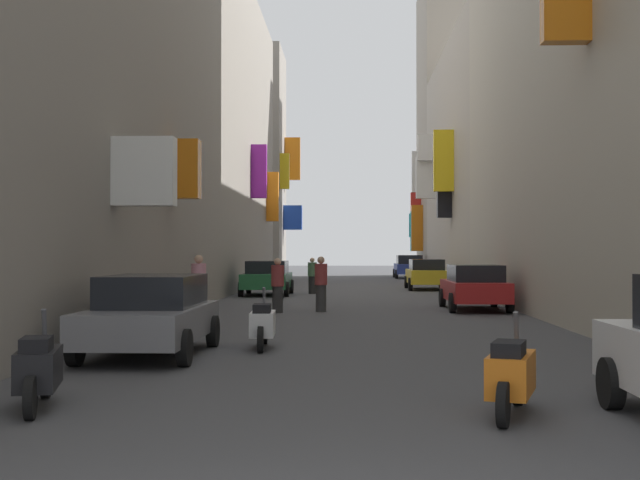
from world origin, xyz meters
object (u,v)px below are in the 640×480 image
at_px(parked_car_green, 267,277).
at_px(scooter_black, 39,369).
at_px(pedestrian_near_right, 199,288).
at_px(pedestrian_mid_street, 278,286).
at_px(scooter_white, 263,324).
at_px(parked_car_blue, 409,266).
at_px(parked_car_grey, 151,313).
at_px(pedestrian_crossing, 321,284).
at_px(pedestrian_near_left, 312,276).
at_px(parked_car_red, 475,286).
at_px(parked_car_yellow, 426,274).
at_px(scooter_orange, 511,374).

bearing_deg(parked_car_green, scooter_black, -90.35).
xyz_separation_m(pedestrian_near_right, pedestrian_mid_street, (1.77, 3.20, -0.06)).
xyz_separation_m(parked_car_green, pedestrian_mid_street, (1.31, -9.96, 0.06)).
distance_m(scooter_white, pedestrian_near_right, 6.30).
distance_m(parked_car_blue, pedestrian_near_right, 35.80).
bearing_deg(parked_car_green, pedestrian_near_right, -92.01).
height_order(parked_car_grey, pedestrian_crossing, pedestrian_crossing).
bearing_deg(parked_car_grey, scooter_white, 30.23).
bearing_deg(pedestrian_near_left, parked_car_red, -60.11).
distance_m(parked_car_yellow, pedestrian_crossing, 15.35).
bearing_deg(scooter_white, parked_car_red, 62.21).
height_order(parked_car_red, scooter_black, parked_car_red).
distance_m(parked_car_yellow, pedestrian_near_right, 19.86).
distance_m(parked_car_green, pedestrian_mid_street, 10.04).
xyz_separation_m(parked_car_red, pedestrian_near_right, (-7.80, -4.61, 0.13)).
relative_size(scooter_black, pedestrian_mid_street, 1.12).
distance_m(parked_car_yellow, parked_car_green, 8.80).
relative_size(parked_car_blue, pedestrian_near_left, 2.80).
distance_m(parked_car_blue, scooter_white, 41.16).
relative_size(parked_car_yellow, parked_car_green, 1.06).
bearing_deg(parked_car_yellow, pedestrian_near_right, -112.33).
relative_size(parked_car_red, scooter_orange, 2.32).
bearing_deg(pedestrian_mid_street, scooter_white, -86.77).
relative_size(parked_car_red, pedestrian_mid_street, 2.57).
bearing_deg(parked_car_green, pedestrian_crossing, -74.71).
relative_size(scooter_white, pedestrian_near_left, 1.22).
xyz_separation_m(parked_car_grey, scooter_white, (1.85, 1.08, -0.28)).
bearing_deg(scooter_orange, pedestrian_mid_street, 104.42).
xyz_separation_m(parked_car_yellow, pedestrian_mid_street, (-5.77, -15.17, 0.05)).
xyz_separation_m(parked_car_blue, pedestrian_crossing, (-4.84, -31.21, 0.02)).
distance_m(parked_car_grey, parked_car_green, 20.10).
relative_size(parked_car_green, scooter_orange, 2.20).
bearing_deg(scooter_white, pedestrian_near_right, 111.31).
distance_m(parked_car_yellow, parked_car_red, 13.77).
bearing_deg(parked_car_red, scooter_orange, -97.06).
xyz_separation_m(parked_car_blue, pedestrian_near_left, (-5.59, -20.74, -0.04)).
relative_size(parked_car_yellow, scooter_white, 2.21).
bearing_deg(scooter_black, scooter_white, 71.91).
xyz_separation_m(scooter_black, pedestrian_mid_street, (1.47, 15.12, 0.34)).
distance_m(parked_car_grey, parked_car_yellow, 26.30).
height_order(parked_car_blue, pedestrian_crossing, pedestrian_crossing).
bearing_deg(parked_car_red, pedestrian_near_left, 119.89).
relative_size(parked_car_green, pedestrian_near_right, 2.27).
distance_m(pedestrian_near_right, pedestrian_mid_street, 3.66).
bearing_deg(pedestrian_crossing, scooter_orange, -80.42).
relative_size(parked_car_green, pedestrian_near_left, 2.55).
height_order(parked_car_green, scooter_orange, parked_car_green).
height_order(parked_car_blue, parked_car_red, parked_car_blue).
relative_size(parked_car_grey, parked_car_blue, 0.96).
height_order(pedestrian_near_right, pedestrian_mid_street, pedestrian_near_right).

